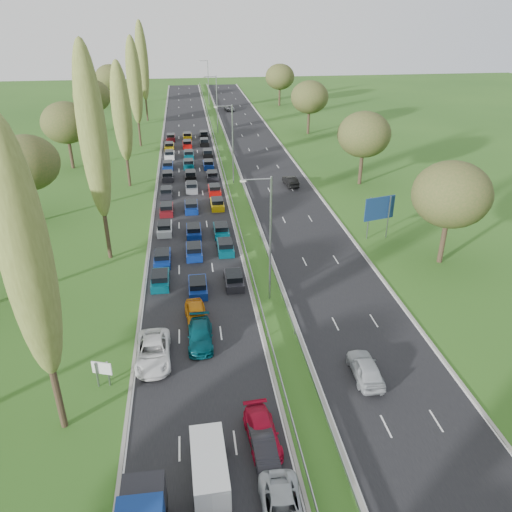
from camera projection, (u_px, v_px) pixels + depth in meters
ground at (232, 179)px, 80.08m from camera, size 260.00×260.00×0.00m
near_carriageway at (190, 176)px, 81.46m from camera, size 10.50×215.00×0.04m
far_carriageway at (271, 173)px, 83.13m from camera, size 10.50×215.00×0.04m
central_reservation at (231, 171)px, 82.05m from camera, size 2.36×215.00×0.32m
lamp_columns at (233, 145)px, 75.63m from camera, size 0.18×140.18×12.00m
poplar_row at (111, 118)px, 62.09m from camera, size 2.80×127.80×22.44m
woodland_left at (19, 171)px, 57.99m from camera, size 8.00×166.00×11.10m
woodland_right at (384, 149)px, 67.23m from camera, size 8.00×153.00×11.10m
traffic_queue_fill at (190, 184)px, 76.63m from camera, size 8.97×68.38×0.80m
near_car_2 at (153, 352)px, 38.65m from camera, size 2.77×5.79×1.59m
near_car_7 at (200, 335)px, 40.74m from camera, size 2.10×5.01×1.45m
near_car_8 at (196, 314)px, 43.39m from camera, size 2.18×4.68×1.55m
near_car_9 at (264, 448)px, 30.37m from camera, size 1.65×4.10×1.32m
near_car_10 at (282, 510)px, 26.62m from camera, size 2.50×5.01×1.36m
near_car_11 at (262, 433)px, 31.46m from camera, size 2.24×4.79×1.35m
far_car_0 at (366, 368)px, 36.87m from camera, size 2.03×4.76×1.60m
far_car_1 at (291, 181)px, 76.79m from camera, size 1.93×4.65×1.49m
far_car_2 at (229, 108)px, 133.16m from camera, size 2.60×4.96×1.33m
white_van_front at (210, 469)px, 28.69m from camera, size 1.83×4.66×1.87m
white_van_rear at (209, 465)px, 28.83m from camera, size 1.97×5.02×2.02m
info_sign at (102, 371)px, 35.79m from camera, size 1.45×0.58×2.10m
direction_sign at (379, 210)px, 58.10m from camera, size 3.90×1.10×5.20m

